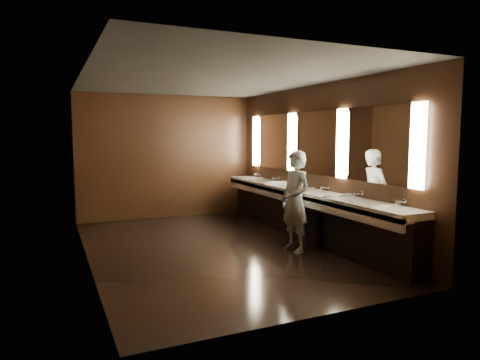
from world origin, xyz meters
TOP-DOWN VIEW (x-y plane):
  - floor at (0.00, 0.00)m, footprint 6.00×6.00m
  - ceiling at (0.00, 0.00)m, footprint 4.00×6.00m
  - wall_back at (0.00, 3.00)m, footprint 4.00×0.02m
  - wall_front at (0.00, -3.00)m, footprint 4.00×0.02m
  - wall_left at (-2.00, 0.00)m, footprint 0.02×6.00m
  - wall_right at (2.00, 0.00)m, footprint 0.02×6.00m
  - sink_counter at (1.79, 0.00)m, footprint 0.55×5.40m
  - mirror_band at (1.98, -0.00)m, footprint 0.06×5.03m
  - person at (1.14, -0.70)m, footprint 0.47×0.65m
  - trash_bin at (1.58, -0.61)m, footprint 0.42×0.42m

SIDE VIEW (x-z plane):
  - floor at x=0.00m, z-range 0.00..0.00m
  - trash_bin at x=1.58m, z-range 0.00..0.53m
  - sink_counter at x=1.79m, z-range -0.01..1.00m
  - person at x=1.14m, z-range 0.00..1.64m
  - wall_back at x=0.00m, z-range 0.00..2.80m
  - wall_front at x=0.00m, z-range 0.00..2.80m
  - wall_left at x=-2.00m, z-range 0.00..2.80m
  - wall_right at x=2.00m, z-range 0.00..2.80m
  - mirror_band at x=1.98m, z-range 1.17..2.32m
  - ceiling at x=0.00m, z-range 2.79..2.81m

